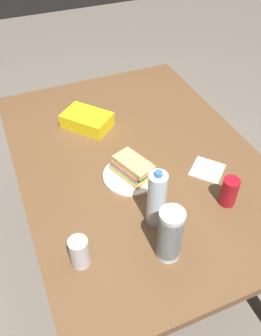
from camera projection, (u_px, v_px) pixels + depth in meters
name	position (u px, v px, depth m)	size (l,w,h in m)	color
ground_plane	(135.00, 248.00, 2.10)	(8.00, 8.00, 0.00)	#70665B
dining_table	(137.00, 170.00, 1.65)	(1.49, 1.06, 0.74)	brown
paper_plate	(130.00, 175.00, 1.50)	(0.24, 0.24, 0.01)	white
sandwich	(131.00, 168.00, 1.46)	(0.20, 0.15, 0.08)	#DBB26B
soda_can_red	(229.00, 192.00, 1.35)	(0.07, 0.07, 0.12)	maroon
chip_bag	(87.00, 120.00, 1.74)	(0.23, 0.15, 0.07)	yellow
plastic_cup_stack	(170.00, 235.00, 1.15)	(0.08, 0.08, 0.22)	silver
water_bottle_spare	(157.00, 199.00, 1.25)	(0.07, 0.07, 0.25)	silver
soda_can_silver	(79.00, 252.00, 1.16)	(0.07, 0.07, 0.12)	silver
paper_napkin	(207.00, 170.00, 1.53)	(0.13, 0.13, 0.01)	white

